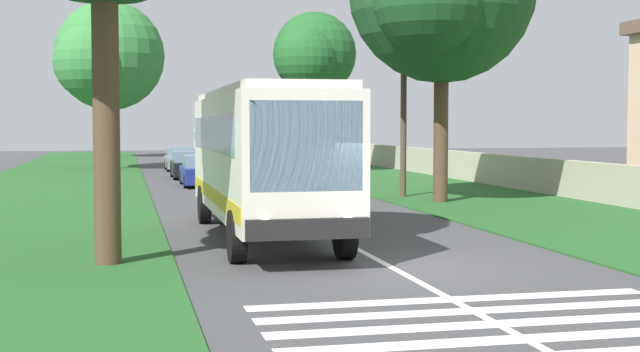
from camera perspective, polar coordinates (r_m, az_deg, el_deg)
ground at (r=17.69m, az=4.71°, el=-5.95°), size 160.00×160.00×0.00m
grass_verge_left at (r=31.92m, az=-17.95°, el=-1.88°), size 120.00×8.00×0.04m
grass_verge_right at (r=34.50m, az=10.31°, el=-1.39°), size 120.00×8.00×0.04m
centre_line at (r=32.21m, az=-3.26°, el=-1.71°), size 110.00×0.16×0.01m
coach_bus at (r=22.17m, az=-3.76°, el=1.52°), size 11.16×2.62×3.73m
zebra_crossing at (r=13.05m, az=11.41°, el=-9.37°), size 4.05×6.80×0.01m
trailing_car_0 at (r=40.90m, az=-7.71°, el=0.28°), size 4.30×1.78×1.43m
trailing_car_1 at (r=46.77m, az=-8.50°, el=0.67°), size 4.30×1.78×1.43m
trailing_car_2 at (r=54.68m, az=-9.04°, el=1.05°), size 4.30×1.78×1.43m
trailing_car_3 at (r=63.93m, az=-6.08°, el=1.41°), size 4.30×1.78×1.43m
trailing_minibus_0 at (r=72.49m, az=-7.16°, el=2.33°), size 6.00×2.14×2.53m
roadside_tree_left_0 at (r=77.35m, az=-13.50°, el=6.71°), size 7.48×6.57×10.84m
roadside_tree_left_1 at (r=57.40m, az=-13.66°, el=7.36°), size 8.61×6.85×10.53m
roadside_tree_right_1 at (r=51.65m, az=-0.53°, el=7.77°), size 5.92×5.00×9.36m
utility_pole at (r=34.38m, az=5.45°, el=6.30°), size 0.24×1.40×8.86m
roadside_wall at (r=40.38m, az=12.00°, el=0.33°), size 70.00×0.40×1.43m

